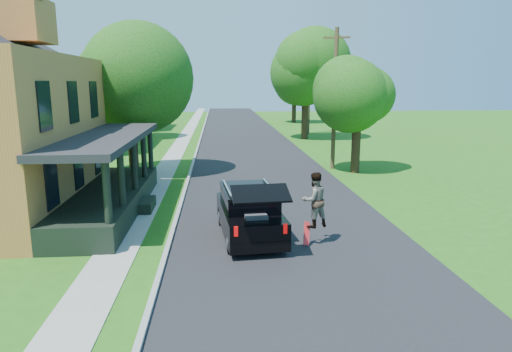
{
  "coord_description": "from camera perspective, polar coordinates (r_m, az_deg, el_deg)",
  "views": [
    {
      "loc": [
        -2.4,
        -12.37,
        5.15
      ],
      "look_at": [
        -1.12,
        3.0,
        1.98
      ],
      "focal_mm": 32.0,
      "sensor_mm": 36.0,
      "label": 1
    }
  ],
  "objects": [
    {
      "name": "tree_right_mid",
      "position": [
        42.49,
        6.21,
        14.11
      ],
      "size": [
        7.38,
        7.12,
        10.53
      ],
      "rotation": [
        0.0,
        0.0,
        0.16
      ],
      "color": "black",
      "rests_on": "ground"
    },
    {
      "name": "black_suv",
      "position": [
        15.4,
        -0.83,
        -4.61
      ],
      "size": [
        2.19,
        4.87,
        2.21
      ],
      "rotation": [
        0.0,
        0.0,
        0.09
      ],
      "color": "black",
      "rests_on": "ground"
    },
    {
      "name": "curb",
      "position": [
        32.82,
        -7.58,
        2.5
      ],
      "size": [
        0.15,
        120.0,
        0.12
      ],
      "primitive_type": "cube",
      "color": "gray",
      "rests_on": "ground"
    },
    {
      "name": "tree_right_near",
      "position": [
        26.72,
        12.57,
        10.24
      ],
      "size": [
        4.77,
        4.58,
        7.08
      ],
      "rotation": [
        0.0,
        0.0,
        0.03
      ],
      "color": "black",
      "rests_on": "ground"
    },
    {
      "name": "tree_left_mid",
      "position": [
        26.68,
        -15.69,
        12.53
      ],
      "size": [
        6.96,
        6.77,
        8.94
      ],
      "rotation": [
        0.0,
        0.0,
        0.23
      ],
      "color": "black",
      "rests_on": "ground"
    },
    {
      "name": "neighbor_house_far",
      "position": [
        53.54,
        -16.99,
        10.11
      ],
      "size": [
        12.78,
        12.78,
        8.3
      ],
      "color": "#B4AE9F",
      "rests_on": "ground"
    },
    {
      "name": "tree_right_far",
      "position": [
        59.99,
        4.81,
        12.11
      ],
      "size": [
        7.19,
        7.34,
        8.75
      ],
      "rotation": [
        0.0,
        0.0,
        -0.42
      ],
      "color": "black",
      "rests_on": "ground"
    },
    {
      "name": "utility_pole_far",
      "position": [
        47.19,
        6.65,
        11.33
      ],
      "size": [
        1.8,
        0.42,
        9.61
      ],
      "rotation": [
        0.0,
        0.0,
        0.16
      ],
      "color": "#473621",
      "rests_on": "ground"
    },
    {
      "name": "sidewalk",
      "position": [
        32.93,
        -10.28,
        2.44
      ],
      "size": [
        1.3,
        120.0,
        0.03
      ],
      "primitive_type": "cube",
      "color": "gray",
      "rests_on": "ground"
    },
    {
      "name": "utility_pole_near",
      "position": [
        27.71,
        9.81,
        9.64
      ],
      "size": [
        1.5,
        0.63,
        8.26
      ],
      "rotation": [
        0.0,
        0.0,
        -0.34
      ],
      "color": "#473621",
      "rests_on": "ground"
    },
    {
      "name": "skateboard",
      "position": [
        14.78,
        6.35,
        -7.22
      ],
      "size": [
        0.29,
        0.47,
        0.73
      ],
      "rotation": [
        0.0,
        0.0,
        0.31
      ],
      "color": "red",
      "rests_on": "ground"
    },
    {
      "name": "front_walk",
      "position": [
        20.36,
        -25.05,
        -4.15
      ],
      "size": [
        6.5,
        1.2,
        0.03
      ],
      "primitive_type": "cube",
      "color": "gray",
      "rests_on": "ground"
    },
    {
      "name": "neighbor_house_mid",
      "position": [
        38.04,
        -22.03,
        9.35
      ],
      "size": [
        12.78,
        12.78,
        8.3
      ],
      "color": "#B4AE9F",
      "rests_on": "ground"
    },
    {
      "name": "tree_left_far",
      "position": [
        44.13,
        -14.82,
        11.3
      ],
      "size": [
        5.97,
        6.09,
        7.93
      ],
      "rotation": [
        0.0,
        0.0,
        -0.26
      ],
      "color": "black",
      "rests_on": "ground"
    },
    {
      "name": "ground",
      "position": [
        13.62,
        5.87,
        -10.67
      ],
      "size": [
        140.0,
        140.0,
        0.0
      ],
      "primitive_type": "plane",
      "color": "#245D12",
      "rests_on": "ground"
    },
    {
      "name": "skateboarder",
      "position": [
        14.66,
        7.29,
        -2.97
      ],
      "size": [
        1.04,
        0.93,
        1.79
      ],
      "rotation": [
        0.0,
        0.0,
        3.48
      ],
      "color": "black",
      "rests_on": "ground"
    },
    {
      "name": "street",
      "position": [
        32.87,
        -0.51,
        2.61
      ],
      "size": [
        8.0,
        120.0,
        0.02
      ],
      "primitive_type": "cube",
      "color": "black",
      "rests_on": "ground"
    }
  ]
}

